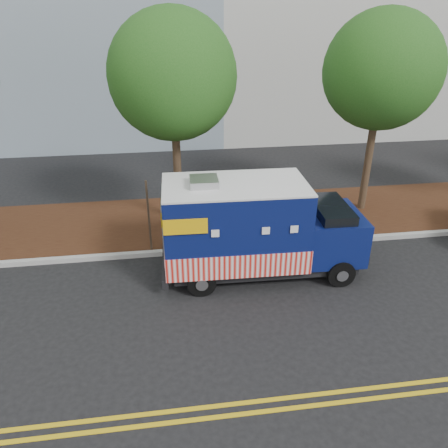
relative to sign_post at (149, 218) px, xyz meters
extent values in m
plane|color=black|center=(1.73, -1.55, -1.20)|extent=(120.00, 120.00, 0.00)
cube|color=#9E9E99|center=(1.73, -0.15, -1.12)|extent=(120.00, 0.18, 0.15)
cube|color=black|center=(1.73, 1.95, -1.12)|extent=(120.00, 4.00, 0.15)
cube|color=gold|center=(1.73, -6.00, -1.19)|extent=(120.00, 0.10, 0.01)
cube|color=gold|center=(1.73, -6.25, -1.19)|extent=(120.00, 0.10, 0.01)
cylinder|color=#38281C|center=(0.97, 1.83, 0.81)|extent=(0.26, 0.26, 4.02)
sphere|color=#1D5518|center=(0.97, 1.83, 3.79)|extent=(3.87, 3.87, 3.87)
cylinder|color=#38281C|center=(7.68, 2.02, 0.82)|extent=(0.26, 0.26, 4.04)
sphere|color=#1D5518|center=(7.68, 2.02, 3.79)|extent=(3.80, 3.80, 3.80)
cube|color=#473828|center=(0.00, 0.00, 0.00)|extent=(0.06, 0.06, 2.40)
cube|color=black|center=(3.16, -1.48, -0.82)|extent=(5.08, 1.84, 0.25)
cube|color=#0B154E|center=(2.35, -1.46, 0.42)|extent=(3.83, 2.17, 2.16)
cube|color=red|center=(2.35, -1.46, -0.35)|extent=(3.87, 2.23, 0.67)
cube|color=white|center=(2.35, -1.46, 1.52)|extent=(3.83, 2.17, 0.05)
cube|color=#B7B7BA|center=(1.54, -1.44, 1.63)|extent=(0.74, 0.74, 0.20)
cube|color=#0B154E|center=(5.04, -1.53, -0.08)|extent=(1.67, 1.98, 1.26)
cube|color=black|center=(5.00, -1.53, 0.53)|extent=(0.95, 1.78, 0.58)
cube|color=black|center=(5.87, -1.55, -0.50)|extent=(0.12, 1.80, 0.27)
cube|color=black|center=(0.41, -1.40, -0.80)|extent=(0.22, 2.03, 0.25)
cube|color=#B7B7BA|center=(0.44, -1.41, 0.46)|extent=(0.08, 1.62, 1.71)
cube|color=#B7B7BA|center=(2.64, -0.39, 0.46)|extent=(1.62, 0.08, 0.99)
cube|color=#EFB30C|center=(0.97, -2.49, 0.91)|extent=(1.08, 0.05, 0.40)
cube|color=#EFB30C|center=(1.03, -0.35, 0.91)|extent=(1.08, 0.05, 0.40)
cylinder|color=black|center=(5.11, -2.45, -0.82)|extent=(0.76, 0.27, 0.76)
cylinder|color=black|center=(5.16, -0.61, -0.82)|extent=(0.76, 0.27, 0.76)
cylinder|color=black|center=(1.33, -2.35, -0.82)|extent=(0.76, 0.27, 0.76)
cylinder|color=black|center=(1.38, -0.51, -0.82)|extent=(0.76, 0.27, 0.76)
camera|label=1|loc=(0.58, -11.85, 5.70)|focal=35.00mm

